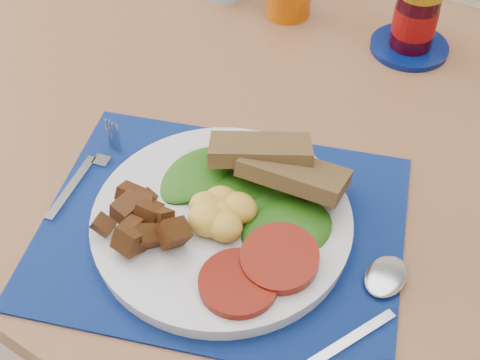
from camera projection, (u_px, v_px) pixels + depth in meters
The scene contains 7 objects.
table at pixel (277, 168), 1.01m from camera, with size 1.40×0.90×0.75m.
chair_far at pixel (443, 45), 1.41m from camera, with size 0.43×0.41×1.11m.
placemat at pixel (222, 229), 0.82m from camera, with size 0.44×0.34×0.00m, color black.
breakfast_plate at pixel (215, 216), 0.80m from camera, with size 0.31×0.31×0.08m.
fork at pixel (91, 170), 0.89m from camera, with size 0.04×0.17×0.00m.
spoon at pixel (374, 296), 0.75m from camera, with size 0.06×0.20×0.01m.
jam_on_saucer at pixel (414, 23), 1.04m from camera, with size 0.13×0.13×0.11m.
Camera 1 is at (0.34, -0.42, 1.39)m, focal length 50.00 mm.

